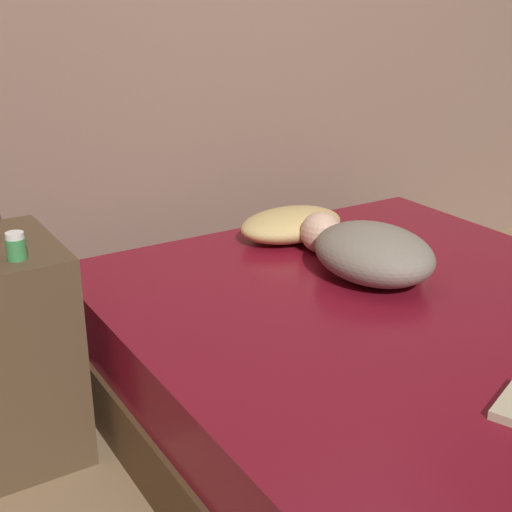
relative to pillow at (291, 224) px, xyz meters
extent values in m
plane|color=#937551|center=(-0.06, -0.74, -0.52)|extent=(12.00, 12.00, 0.00)
cube|color=#846656|center=(-0.06, 0.53, 0.78)|extent=(8.00, 0.06, 2.60)
cube|color=#4C331E|center=(-0.06, -0.74, -0.40)|extent=(1.76, 1.97, 0.23)
cube|color=maroon|center=(-0.06, -0.74, -0.18)|extent=(1.72, 1.93, 0.23)
ellipsoid|color=tan|center=(0.00, 0.00, 0.00)|extent=(0.45, 0.30, 0.12)
ellipsoid|color=gray|center=(0.01, -0.50, 0.03)|extent=(0.37, 0.48, 0.19)
sphere|color=#DBAD8E|center=(0.01, -0.19, 0.02)|extent=(0.16, 0.16, 0.16)
cylinder|color=#DBAD8E|center=(0.18, -0.47, -0.03)|extent=(0.06, 0.22, 0.06)
cylinder|color=#3D8E4C|center=(-1.15, -0.30, 0.21)|extent=(0.06, 0.06, 0.06)
cylinder|color=white|center=(-1.15, -0.30, 0.25)|extent=(0.05, 0.05, 0.02)
camera|label=1|loc=(-1.57, -2.26, 0.92)|focal=50.00mm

